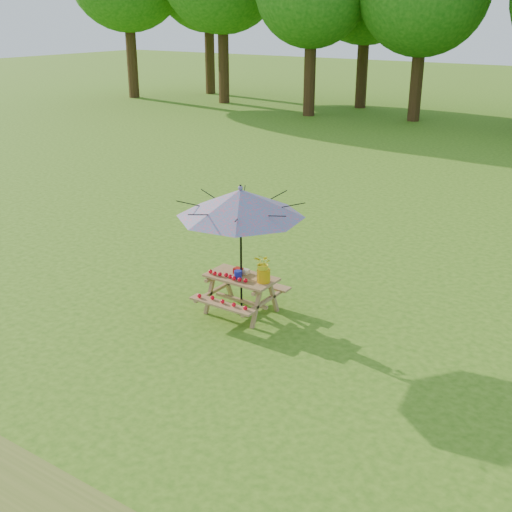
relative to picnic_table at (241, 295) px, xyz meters
The scene contains 6 objects.
ground 2.63m from the picnic_table, 59.42° to the right, with size 120.00×120.00×0.00m, color #366813.
picnic_table is the anchor object (origin of this frame).
patio_umbrella 1.62m from the picnic_table, 84.81° to the left, with size 2.56×2.56×2.25m.
produce_bins 0.40m from the picnic_table, 155.30° to the left, with size 0.25×0.36×0.13m.
tomatoes_row 0.44m from the picnic_table, 130.20° to the right, with size 0.77×0.13×0.07m, color red, non-canonical shape.
flower_bucket 0.75m from the picnic_table, ahead, with size 0.32×0.28×0.49m.
Camera 1 is at (4.44, -5.84, 4.84)m, focal length 45.00 mm.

